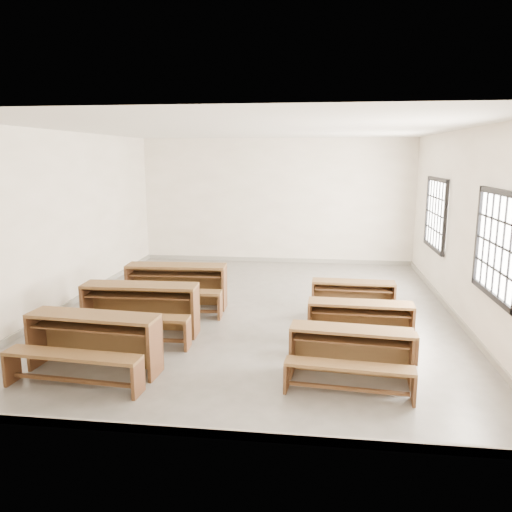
# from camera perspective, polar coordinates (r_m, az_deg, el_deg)

# --- Properties ---
(room) EXTENTS (8.50, 8.50, 3.20)m
(room) POSITION_cam_1_polar(r_m,az_deg,el_deg) (8.74, 0.59, 7.35)
(room) COLOR gray
(room) RESTS_ON ground
(desk_set_0) EXTENTS (1.78, 1.02, 0.77)m
(desk_set_0) POSITION_cam_1_polar(r_m,az_deg,el_deg) (6.80, -18.23, -9.06)
(desk_set_0) COLOR brown
(desk_set_0) RESTS_ON ground
(desk_set_1) EXTENTS (1.81, 0.97, 0.80)m
(desk_set_1) POSITION_cam_1_polar(r_m,az_deg,el_deg) (7.98, -13.18, -5.59)
(desk_set_1) COLOR brown
(desk_set_1) RESTS_ON ground
(desk_set_2) EXTENTS (1.85, 1.02, 0.81)m
(desk_set_2) POSITION_cam_1_polar(r_m,az_deg,el_deg) (9.22, -9.14, -3.11)
(desk_set_2) COLOR brown
(desk_set_2) RESTS_ON ground
(desk_set_3) EXTENTS (1.56, 0.91, 0.67)m
(desk_set_3) POSITION_cam_1_polar(r_m,az_deg,el_deg) (6.36, 10.74, -10.65)
(desk_set_3) COLOR brown
(desk_set_3) RESTS_ON ground
(desk_set_4) EXTENTS (1.53, 0.83, 0.68)m
(desk_set_4) POSITION_cam_1_polar(r_m,az_deg,el_deg) (7.44, 11.79, -7.38)
(desk_set_4) COLOR brown
(desk_set_4) RESTS_ON ground
(desk_set_5) EXTENTS (1.44, 0.78, 0.64)m
(desk_set_5) POSITION_cam_1_polar(r_m,az_deg,el_deg) (8.79, 11.02, -4.58)
(desk_set_5) COLOR brown
(desk_set_5) RESTS_ON ground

